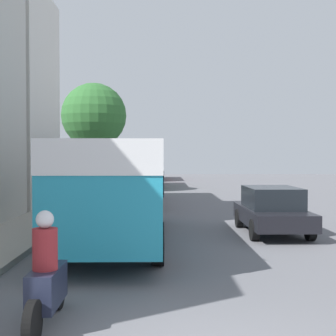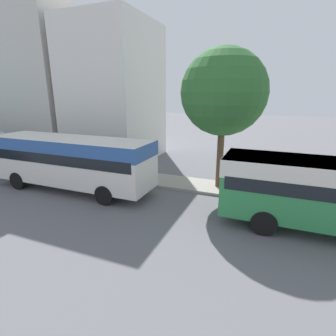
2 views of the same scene
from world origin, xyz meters
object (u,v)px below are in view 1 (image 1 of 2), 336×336
Objects in this scene: bus_third_in_line at (144,164)px; pedestrian_walking_away at (115,169)px; bus_lead at (120,178)px; pedestrian_near_curb at (118,171)px; bus_following at (134,167)px; motorcycle_behind_lead at (46,281)px; car_crossing at (272,209)px; bus_rear at (149,162)px.

bus_third_in_line is 5.47× the size of pedestrian_walking_away.
pedestrian_walking_away is at bearing 103.65° from bus_third_in_line.
bus_lead reaches higher than pedestrian_near_curb.
bus_lead is at bearing -89.08° from bus_following.
bus_following reaches higher than motorcycle_behind_lead.
bus_following is at bearing -90.44° from bus_third_in_line.
car_crossing is 2.46× the size of pedestrian_walking_away.
bus_following is 6.02× the size of pedestrian_near_curb.
bus_third_in_line is at bearing -78.04° from car_crossing.
bus_third_in_line reaches higher than pedestrian_walking_away.
car_crossing is at bearing -82.24° from bus_rear.
bus_rear is at bearing 89.53° from bus_third_in_line.
motorcycle_behind_lead is (-0.51, -43.53, -1.18)m from bus_rear.
bus_rear reaches higher than car_crossing.
pedestrian_walking_away is (-3.86, 15.91, -0.83)m from bus_third_in_line.
bus_following reaches higher than pedestrian_walking_away.
bus_third_in_line reaches higher than pedestrian_near_curb.
bus_rear is at bearing 18.62° from pedestrian_near_curb.
bus_rear is (0.02, 36.65, 0.00)m from bus_lead.
bus_following is at bearing -83.00° from pedestrian_near_curb.
bus_third_in_line reaches higher than car_crossing.
bus_lead is 2.31× the size of car_crossing.
bus_following is 1.02× the size of bus_rear.
pedestrian_walking_away reaches higher than car_crossing.
bus_lead is at bearing -90.03° from bus_rear.
bus_rear is 5.93× the size of pedestrian_near_curb.
bus_rear is 5.47× the size of pedestrian_walking_away.
bus_rear is 43.55m from motorcycle_behind_lead.
bus_following is 18.25m from motorcycle_behind_lead.
car_crossing is at bearing -76.86° from pedestrian_near_curb.
bus_rear is 35.61m from car_crossing.
pedestrian_near_curb is (-3.08, 11.03, -0.92)m from bus_third_in_line.
bus_following is at bearing -63.29° from car_crossing.
motorcycle_behind_lead is at bearing 57.24° from car_crossing.
bus_following is 13.22m from bus_third_in_line.
bus_rear reaches higher than pedestrian_walking_away.
bus_third_in_line is at bearing -74.41° from pedestrian_near_curb.
bus_lead is at bearing 85.94° from motorcycle_behind_lead.
pedestrian_walking_away is (-8.77, 39.07, 0.26)m from car_crossing.
motorcycle_behind_lead is 42.54m from pedestrian_near_curb.
motorcycle_behind_lead is at bearing -90.74° from bus_third_in_line.
pedestrian_near_curb is 4.94m from pedestrian_walking_away.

